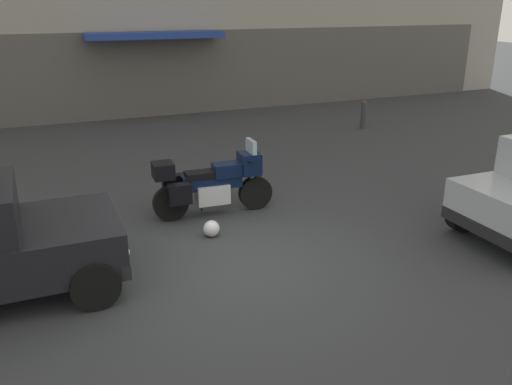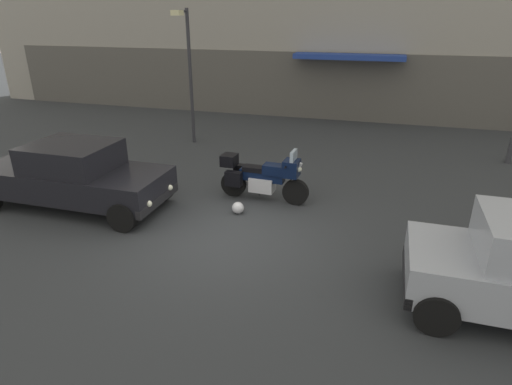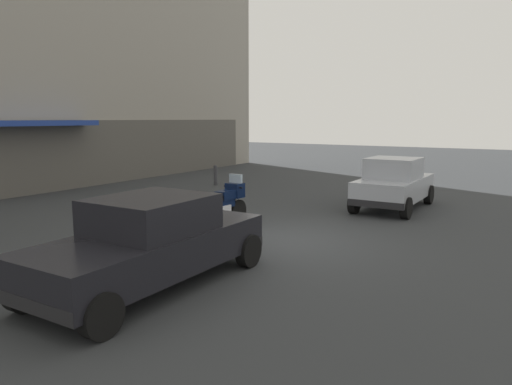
{
  "view_description": "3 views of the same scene",
  "coord_description": "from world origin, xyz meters",
  "px_view_note": "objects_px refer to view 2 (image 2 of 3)",
  "views": [
    {
      "loc": [
        -2.55,
        -6.72,
        3.76
      ],
      "look_at": [
        0.49,
        0.43,
        0.95
      ],
      "focal_mm": 37.42,
      "sensor_mm": 36.0,
      "label": 1
    },
    {
      "loc": [
        2.96,
        -7.43,
        4.33
      ],
      "look_at": [
        0.57,
        0.62,
        0.81
      ],
      "focal_mm": 30.13,
      "sensor_mm": 36.0,
      "label": 2
    },
    {
      "loc": [
        -9.64,
        -5.16,
        2.86
      ],
      "look_at": [
        0.48,
        1.02,
        1.01
      ],
      "focal_mm": 33.25,
      "sensor_mm": 36.0,
      "label": 3
    }
  ],
  "objects_px": {
    "motorcycle": "(262,176)",
    "car_sedan_far": "(74,175)",
    "helmet": "(238,208)",
    "bollard_curbside": "(511,149)",
    "streetlamp_curbside": "(188,64)"
  },
  "relations": [
    {
      "from": "bollard_curbside",
      "to": "helmet",
      "type": "bearing_deg",
      "value": -139.77
    },
    {
      "from": "motorcycle",
      "to": "bollard_curbside",
      "type": "distance_m",
      "value": 8.21
    },
    {
      "from": "car_sedan_far",
      "to": "streetlamp_curbside",
      "type": "bearing_deg",
      "value": 86.19
    },
    {
      "from": "motorcycle",
      "to": "car_sedan_far",
      "type": "bearing_deg",
      "value": -156.06
    },
    {
      "from": "motorcycle",
      "to": "streetlamp_curbside",
      "type": "distance_m",
      "value": 6.01
    },
    {
      "from": "helmet",
      "to": "car_sedan_far",
      "type": "distance_m",
      "value": 3.96
    },
    {
      "from": "streetlamp_curbside",
      "to": "motorcycle",
      "type": "bearing_deg",
      "value": -47.74
    },
    {
      "from": "helmet",
      "to": "bollard_curbside",
      "type": "distance_m",
      "value": 9.04
    },
    {
      "from": "car_sedan_far",
      "to": "motorcycle",
      "type": "bearing_deg",
      "value": 21.18
    },
    {
      "from": "helmet",
      "to": "car_sedan_far",
      "type": "bearing_deg",
      "value": -170.0
    },
    {
      "from": "helmet",
      "to": "streetlamp_curbside",
      "type": "height_order",
      "value": "streetlamp_curbside"
    },
    {
      "from": "car_sedan_far",
      "to": "streetlamp_curbside",
      "type": "height_order",
      "value": "streetlamp_curbside"
    },
    {
      "from": "motorcycle",
      "to": "car_sedan_far",
      "type": "xyz_separation_m",
      "value": [
        -4.17,
        -1.61,
        0.16
      ]
    },
    {
      "from": "streetlamp_curbside",
      "to": "bollard_curbside",
      "type": "bearing_deg",
      "value": 4.15
    },
    {
      "from": "helmet",
      "to": "bollard_curbside",
      "type": "relative_size",
      "value": 0.32
    }
  ]
}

